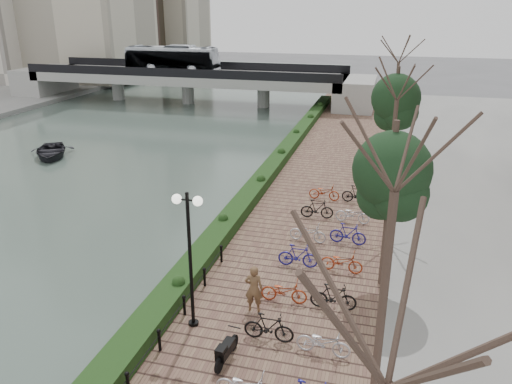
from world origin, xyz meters
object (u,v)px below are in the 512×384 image
at_px(lamppost, 189,232).
at_px(pedestrian, 254,289).
at_px(motorcycle, 227,349).
at_px(boat, 50,151).

xyz_separation_m(lamppost, pedestrian, (1.78, 1.34, -2.59)).
height_order(lamppost, motorcycle, lamppost).
distance_m(motorcycle, pedestrian, 2.85).
bearing_deg(motorcycle, pedestrian, 93.89).
xyz_separation_m(motorcycle, pedestrian, (0.09, 2.81, 0.46)).
bearing_deg(boat, motorcycle, -74.14).
bearing_deg(lamppost, pedestrian, 37.13).
xyz_separation_m(pedestrian, boat, (-20.20, 15.98, -0.91)).
height_order(pedestrian, boat, pedestrian).
xyz_separation_m(lamppost, motorcycle, (1.69, -1.46, -3.06)).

